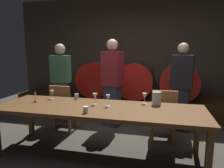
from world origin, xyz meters
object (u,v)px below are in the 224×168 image
object	(u,v)px
wine_barrel_left	(98,78)
wine_glass_far_left	(52,93)
wine_barrel_center	(136,79)
pitcher	(157,98)
wine_glass_center_right	(108,98)
chair_left	(63,106)
wine_barrel_right	(178,81)
candle_center	(36,99)
dining_table	(99,111)
wine_glass_center_left	(95,97)
guest_left	(61,82)
cup_left	(77,96)
guest_right	(181,87)
guest_center	(112,82)
cup_right	(86,110)
chair_right	(163,113)
wine_glass_far_right	(145,96)

from	to	relation	value
wine_barrel_left	wine_glass_far_left	world-z (taller)	wine_barrel_left
wine_barrel_center	pitcher	world-z (taller)	wine_barrel_center
wine_glass_center_right	pitcher	bearing A→B (deg)	19.36
chair_left	wine_glass_center_right	distance (m)	1.24
wine_barrel_right	candle_center	world-z (taller)	wine_barrel_right
dining_table	wine_glass_center_left	xyz separation A→B (m)	(-0.09, 0.12, 0.17)
wine_barrel_left	pitcher	world-z (taller)	wine_barrel_left
dining_table	guest_left	world-z (taller)	guest_left
cup_left	wine_barrel_right	bearing A→B (deg)	46.53
wine_glass_center_right	guest_right	bearing A→B (deg)	46.99
chair_left	guest_left	bearing A→B (deg)	-57.15
guest_center	candle_center	world-z (taller)	guest_center
guest_right	cup_right	xyz separation A→B (m)	(-1.28, -1.53, -0.07)
candle_center	wine_glass_far_left	world-z (taller)	candle_center
wine_glass_center_left	cup_right	bearing A→B (deg)	-88.48
dining_table	chair_right	world-z (taller)	chair_right
wine_barrel_left	cup_left	size ratio (longest dim) A/B	11.29
wine_glass_center_left	wine_glass_far_right	distance (m)	0.73
pitcher	cup_right	xyz separation A→B (m)	(-0.86, -0.61, -0.05)
pitcher	cup_left	world-z (taller)	pitcher
guest_right	wine_barrel_right	bearing A→B (deg)	-79.54
chair_left	guest_right	distance (m)	2.19
wine_barrel_right	pitcher	world-z (taller)	wine_barrel_right
guest_right	wine_glass_far_left	bearing A→B (deg)	36.07
wine_glass_far_left	wine_glass_center_left	bearing A→B (deg)	-12.24
wine_barrel_right	candle_center	xyz separation A→B (m)	(-2.24, -2.12, -0.04)
dining_table	wine_glass_far_right	distance (m)	0.72
wine_barrel_left	guest_left	distance (m)	1.06
guest_center	wine_glass_far_right	world-z (taller)	guest_center
cup_left	wine_glass_far_left	bearing A→B (deg)	-168.37
wine_glass_center_right	cup_right	distance (m)	0.43
wine_glass_center_left	cup_left	bearing A→B (deg)	147.64
wine_barrel_left	wine_glass_center_left	world-z (taller)	wine_barrel_left
guest_center	wine_glass_center_right	world-z (taller)	guest_center
wine_barrel_right	dining_table	distance (m)	2.49
wine_barrel_left	wine_glass_far_left	xyz separation A→B (m)	(-0.20, -1.88, 0.02)
guest_left	chair_left	bearing A→B (deg)	111.74
guest_right	wine_glass_center_left	world-z (taller)	guest_right
wine_glass_far_right	wine_barrel_center	bearing A→B (deg)	100.68
dining_table	chair_right	xyz separation A→B (m)	(0.89, 0.70, -0.17)
guest_right	wine_glass_far_left	size ratio (longest dim) A/B	11.49
guest_left	wine_barrel_right	bearing A→B (deg)	-166.42
guest_left	guest_center	xyz separation A→B (m)	(1.11, -0.05, 0.04)
wine_barrel_left	wine_glass_center_left	bearing A→B (deg)	-74.20
guest_right	wine_glass_far_left	world-z (taller)	guest_right
candle_center	wine_glass_center_left	size ratio (longest dim) A/B	1.05
wine_barrel_left	cup_right	world-z (taller)	wine_barrel_left
guest_right	wine_barrel_center	bearing A→B (deg)	-33.22
candle_center	guest_center	bearing A→B (deg)	50.95
chair_left	chair_right	xyz separation A→B (m)	(1.79, -0.00, 0.00)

